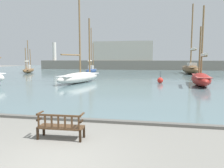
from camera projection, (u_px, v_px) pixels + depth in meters
The scene contains 11 objects.
ground_plane at pixel (53, 161), 6.02m from camera, with size 160.00×160.00×0.00m, color gray.
harbor_water at pixel (141, 71), 48.97m from camera, with size 100.00×80.00×0.08m, color slate.
quay_edge_kerb at pixel (92, 120), 9.77m from camera, with size 40.00×0.30×0.12m, color #5B5954.
park_bench at pixel (61, 126), 7.61m from camera, with size 1.61×0.56×0.92m.
sailboat_nearest_port at pixel (28, 70), 43.08m from camera, with size 3.11×5.92×6.37m.
sailboat_nearest_starboard at pixel (191, 68), 40.51m from camera, with size 3.14×9.92×12.67m.
sailboat_mid_port at pixel (201, 78), 22.39m from camera, with size 2.32×6.65×8.02m.
sailboat_outer_port at pixel (91, 70), 41.13m from camera, with size 1.99×7.48×8.46m.
sailboat_outer_starboard at pixel (80, 76), 25.09m from camera, with size 3.64×8.16×10.65m.
channel_buoy at pixel (160, 80), 24.54m from camera, with size 0.64×0.64×1.34m.
far_breakwater at pixel (135, 61), 55.62m from camera, with size 54.65×2.40×7.28m.
Camera 1 is at (2.65, -5.34, 2.79)m, focal length 35.00 mm.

